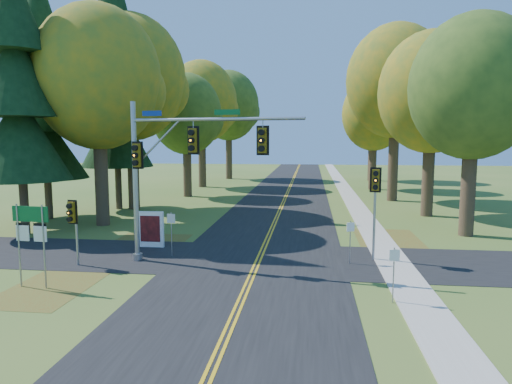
# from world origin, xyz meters

# --- Properties ---
(ground) EXTENTS (160.00, 160.00, 0.00)m
(ground) POSITION_xyz_m (0.00, 0.00, 0.00)
(ground) COLOR #3C5E21
(ground) RESTS_ON ground
(road_main) EXTENTS (8.00, 160.00, 0.02)m
(road_main) POSITION_xyz_m (0.00, 0.00, 0.01)
(road_main) COLOR black
(road_main) RESTS_ON ground
(road_cross) EXTENTS (60.00, 6.00, 0.02)m
(road_cross) POSITION_xyz_m (0.00, 2.00, 0.01)
(road_cross) COLOR black
(road_cross) RESTS_ON ground
(centerline_left) EXTENTS (0.10, 160.00, 0.01)m
(centerline_left) POSITION_xyz_m (-0.10, 0.00, 0.03)
(centerline_left) COLOR gold
(centerline_left) RESTS_ON road_main
(centerline_right) EXTENTS (0.10, 160.00, 0.01)m
(centerline_right) POSITION_xyz_m (0.10, 0.00, 0.03)
(centerline_right) COLOR gold
(centerline_right) RESTS_ON road_main
(sidewalk_east) EXTENTS (1.60, 160.00, 0.06)m
(sidewalk_east) POSITION_xyz_m (6.20, 0.00, 0.03)
(sidewalk_east) COLOR #9E998E
(sidewalk_east) RESTS_ON ground
(leaf_patch_w_near) EXTENTS (4.00, 6.00, 0.00)m
(leaf_patch_w_near) POSITION_xyz_m (-6.50, 4.00, 0.01)
(leaf_patch_w_near) COLOR brown
(leaf_patch_w_near) RESTS_ON ground
(leaf_patch_e) EXTENTS (3.50, 8.00, 0.00)m
(leaf_patch_e) POSITION_xyz_m (6.80, 6.00, 0.01)
(leaf_patch_e) COLOR brown
(leaf_patch_e) RESTS_ON ground
(leaf_patch_w_far) EXTENTS (3.00, 5.00, 0.00)m
(leaf_patch_w_far) POSITION_xyz_m (-7.50, -3.00, 0.01)
(leaf_patch_w_far) COLOR brown
(leaf_patch_w_far) RESTS_ON ground
(tree_w_a) EXTENTS (8.00, 8.00, 14.15)m
(tree_w_a) POSITION_xyz_m (-11.13, 9.38, 9.49)
(tree_w_a) COLOR #38281C
(tree_w_a) RESTS_ON ground
(tree_e_a) EXTENTS (7.20, 7.20, 12.73)m
(tree_e_a) POSITION_xyz_m (11.57, 8.77, 8.53)
(tree_e_a) COLOR #38281C
(tree_e_a) RESTS_ON ground
(tree_w_b) EXTENTS (8.60, 8.60, 15.38)m
(tree_w_b) POSITION_xyz_m (-11.72, 16.29, 10.37)
(tree_w_b) COLOR #38281C
(tree_w_b) RESTS_ON ground
(tree_e_b) EXTENTS (7.60, 7.60, 13.33)m
(tree_e_b) POSITION_xyz_m (10.97, 15.58, 8.90)
(tree_e_b) COLOR #38281C
(tree_e_b) RESTS_ON ground
(tree_w_c) EXTENTS (6.80, 6.80, 11.91)m
(tree_w_c) POSITION_xyz_m (-9.54, 24.47, 7.94)
(tree_w_c) COLOR #38281C
(tree_w_c) RESTS_ON ground
(tree_e_c) EXTENTS (8.80, 8.80, 15.79)m
(tree_e_c) POSITION_xyz_m (9.88, 23.69, 10.66)
(tree_e_c) COLOR #38281C
(tree_e_c) RESTS_ON ground
(tree_w_d) EXTENTS (8.20, 8.20, 14.56)m
(tree_w_d) POSITION_xyz_m (-10.13, 33.18, 9.78)
(tree_w_d) COLOR #38281C
(tree_w_d) RESTS_ON ground
(tree_e_d) EXTENTS (7.00, 7.00, 12.32)m
(tree_e_d) POSITION_xyz_m (9.26, 32.87, 8.24)
(tree_e_d) COLOR #38281C
(tree_e_d) RESTS_ON ground
(tree_w_e) EXTENTS (8.40, 8.40, 14.97)m
(tree_w_e) POSITION_xyz_m (-8.92, 44.09, 10.07)
(tree_w_e) COLOR #38281C
(tree_w_e) RESTS_ON ground
(tree_e_e) EXTENTS (7.80, 7.80, 13.74)m
(tree_e_e) POSITION_xyz_m (10.47, 43.58, 9.19)
(tree_e_e) COLOR #38281C
(tree_e_e) RESTS_ON ground
(pine_a) EXTENTS (5.60, 5.60, 19.48)m
(pine_a) POSITION_xyz_m (-14.50, 6.00, 9.18)
(pine_a) COLOR #38281C
(pine_a) RESTS_ON ground
(pine_b) EXTENTS (5.60, 5.60, 17.31)m
(pine_b) POSITION_xyz_m (-16.00, 11.00, 8.16)
(pine_b) COLOR #38281C
(pine_b) RESTS_ON ground
(pine_c) EXTENTS (5.60, 5.60, 20.56)m
(pine_c) POSITION_xyz_m (-13.00, 16.00, 9.69)
(pine_c) COLOR #38281C
(pine_c) RESTS_ON ground
(traffic_mast) EXTENTS (8.02, 1.57, 7.35)m
(traffic_mast) POSITION_xyz_m (-3.68, 0.77, 4.73)
(traffic_mast) COLOR #999BA1
(traffic_mast) RESTS_ON ground
(east_signal_pole) EXTENTS (0.51, 0.59, 4.39)m
(east_signal_pole) POSITION_xyz_m (5.33, 2.31, 3.32)
(east_signal_pole) COLOR #989CA1
(east_signal_pole) RESTS_ON ground
(ped_signal_pole) EXTENTS (0.47, 0.55, 3.01)m
(ped_signal_pole) POSITION_xyz_m (-8.03, -0.19, 2.24)
(ped_signal_pole) COLOR #909498
(ped_signal_pole) RESTS_ON ground
(route_sign_cluster) EXTENTS (1.51, 0.19, 3.23)m
(route_sign_cluster) POSITION_xyz_m (-8.15, -3.08, 2.28)
(route_sign_cluster) COLOR gray
(route_sign_cluster) RESTS_ON ground
(info_kiosk) EXTENTS (1.37, 0.21, 1.90)m
(info_kiosk) POSITION_xyz_m (-5.91, 3.70, 0.94)
(info_kiosk) COLOR white
(info_kiosk) RESTS_ON ground
(reg_sign_e_north) EXTENTS (0.36, 0.17, 1.98)m
(reg_sign_e_north) POSITION_xyz_m (4.20, 1.71, 1.36)
(reg_sign_e_north) COLOR gray
(reg_sign_e_north) RESTS_ON ground
(reg_sign_e_south) EXTENTS (0.37, 0.12, 1.97)m
(reg_sign_e_south) POSITION_xyz_m (5.28, -3.17, 1.35)
(reg_sign_e_south) COLOR gray
(reg_sign_e_south) RESTS_ON ground
(reg_sign_w) EXTENTS (0.41, 0.09, 2.17)m
(reg_sign_w) POSITION_xyz_m (-4.26, 2.00, 1.48)
(reg_sign_w) COLOR gray
(reg_sign_w) RESTS_ON ground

